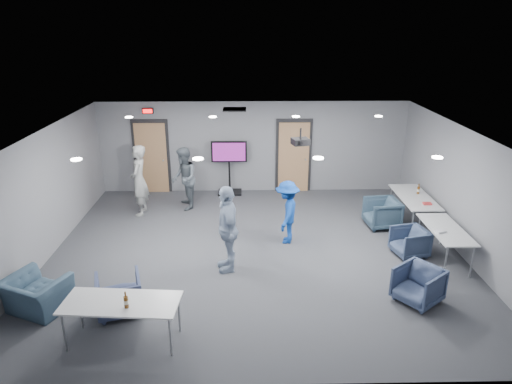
{
  "coord_description": "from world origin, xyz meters",
  "views": [
    {
      "loc": [
        -0.19,
        -9.08,
        4.79
      ],
      "look_at": [
        0.01,
        0.6,
        1.2
      ],
      "focal_mm": 32.0,
      "sensor_mm": 36.0,
      "label": 1
    }
  ],
  "objects_px": {
    "chair_right_b": "(410,242)",
    "bottle_right": "(418,190)",
    "table_right_a": "(414,198)",
    "chair_right_c": "(418,285)",
    "chair_front_a": "(119,294)",
    "table_front_left": "(121,304)",
    "tv_stand": "(229,164)",
    "chair_front_b": "(37,294)",
    "chair_right_a": "(382,213)",
    "person_c": "(227,229)",
    "person_a": "(139,181)",
    "person_d": "(287,212)",
    "projector": "(300,141)",
    "bottle_front": "(126,302)",
    "table_right_b": "(446,231)",
    "person_b": "(184,179)"
  },
  "relations": [
    {
      "from": "chair_right_a",
      "to": "bottle_right",
      "type": "distance_m",
      "value": 1.15
    },
    {
      "from": "table_right_a",
      "to": "projector",
      "type": "height_order",
      "value": "projector"
    },
    {
      "from": "table_front_left",
      "to": "tv_stand",
      "type": "bearing_deg",
      "value": 82.43
    },
    {
      "from": "tv_stand",
      "to": "person_b",
      "type": "bearing_deg",
      "value": -136.34
    },
    {
      "from": "person_d",
      "to": "projector",
      "type": "bearing_deg",
      "value": 94.71
    },
    {
      "from": "projector",
      "to": "chair_right_a",
      "type": "bearing_deg",
      "value": 5.82
    },
    {
      "from": "person_b",
      "to": "person_d",
      "type": "height_order",
      "value": "person_b"
    },
    {
      "from": "chair_right_c",
      "to": "person_c",
      "type": "bearing_deg",
      "value": -147.85
    },
    {
      "from": "chair_right_a",
      "to": "table_right_a",
      "type": "bearing_deg",
      "value": 96.04
    },
    {
      "from": "table_right_a",
      "to": "chair_right_c",
      "type": "bearing_deg",
      "value": 162.35
    },
    {
      "from": "person_b",
      "to": "chair_right_c",
      "type": "bearing_deg",
      "value": 33.16
    },
    {
      "from": "person_c",
      "to": "chair_right_b",
      "type": "relative_size",
      "value": 2.66
    },
    {
      "from": "chair_front_a",
      "to": "chair_front_b",
      "type": "distance_m",
      "value": 1.46
    },
    {
      "from": "person_d",
      "to": "tv_stand",
      "type": "relative_size",
      "value": 0.92
    },
    {
      "from": "person_c",
      "to": "projector",
      "type": "distance_m",
      "value": 2.47
    },
    {
      "from": "person_d",
      "to": "person_c",
      "type": "bearing_deg",
      "value": -34.1
    },
    {
      "from": "person_a",
      "to": "person_d",
      "type": "bearing_deg",
      "value": 65.79
    },
    {
      "from": "chair_right_b",
      "to": "bottle_right",
      "type": "relative_size",
      "value": 2.54
    },
    {
      "from": "chair_front_a",
      "to": "tv_stand",
      "type": "height_order",
      "value": "tv_stand"
    },
    {
      "from": "person_b",
      "to": "chair_right_b",
      "type": "height_order",
      "value": "person_b"
    },
    {
      "from": "person_a",
      "to": "person_c",
      "type": "bearing_deg",
      "value": 39.93
    },
    {
      "from": "chair_front_b",
      "to": "projector",
      "type": "bearing_deg",
      "value": -128.47
    },
    {
      "from": "table_front_left",
      "to": "tv_stand",
      "type": "height_order",
      "value": "tv_stand"
    },
    {
      "from": "person_c",
      "to": "table_front_left",
      "type": "distance_m",
      "value": 2.78
    },
    {
      "from": "person_a",
      "to": "bottle_front",
      "type": "relative_size",
      "value": 6.87
    },
    {
      "from": "bottle_right",
      "to": "table_right_a",
      "type": "bearing_deg",
      "value": -128.09
    },
    {
      "from": "person_a",
      "to": "chair_front_b",
      "type": "relative_size",
      "value": 1.88
    },
    {
      "from": "chair_front_a",
      "to": "table_right_a",
      "type": "height_order",
      "value": "table_right_a"
    },
    {
      "from": "chair_right_c",
      "to": "table_front_left",
      "type": "xyz_separation_m",
      "value": [
        -5.06,
        -1.01,
        0.35
      ]
    },
    {
      "from": "chair_right_a",
      "to": "chair_front_b",
      "type": "height_order",
      "value": "chair_right_a"
    },
    {
      "from": "chair_front_a",
      "to": "table_right_b",
      "type": "distance_m",
      "value": 6.69
    },
    {
      "from": "chair_right_b",
      "to": "table_right_a",
      "type": "distance_m",
      "value": 1.84
    },
    {
      "from": "table_right_b",
      "to": "table_front_left",
      "type": "relative_size",
      "value": 0.89
    },
    {
      "from": "person_a",
      "to": "person_c",
      "type": "height_order",
      "value": "person_a"
    },
    {
      "from": "person_c",
      "to": "chair_right_c",
      "type": "bearing_deg",
      "value": 59.48
    },
    {
      "from": "table_right_a",
      "to": "bottle_right",
      "type": "xyz_separation_m",
      "value": [
        0.14,
        0.18,
        0.14
      ]
    },
    {
      "from": "table_front_left",
      "to": "projector",
      "type": "distance_m",
      "value": 4.98
    },
    {
      "from": "person_a",
      "to": "chair_front_a",
      "type": "height_order",
      "value": "person_a"
    },
    {
      "from": "person_b",
      "to": "table_right_a",
      "type": "bearing_deg",
      "value": 66.0
    },
    {
      "from": "person_d",
      "to": "chair_right_a",
      "type": "distance_m",
      "value": 2.59
    },
    {
      "from": "person_c",
      "to": "table_right_a",
      "type": "xyz_separation_m",
      "value": [
        4.59,
        2.19,
        -0.22
      ]
    },
    {
      "from": "table_right_b",
      "to": "chair_right_c",
      "type": "bearing_deg",
      "value": 144.75
    },
    {
      "from": "chair_front_a",
      "to": "projector",
      "type": "xyz_separation_m",
      "value": [
        3.41,
        2.66,
        2.06
      ]
    },
    {
      "from": "bottle_front",
      "to": "tv_stand",
      "type": "height_order",
      "value": "tv_stand"
    },
    {
      "from": "tv_stand",
      "to": "chair_front_b",
      "type": "bearing_deg",
      "value": -118.54
    },
    {
      "from": "table_front_left",
      "to": "chair_right_a",
      "type": "bearing_deg",
      "value": 43.48
    },
    {
      "from": "projector",
      "to": "chair_right_c",
      "type": "bearing_deg",
      "value": -66.5
    },
    {
      "from": "table_right_a",
      "to": "chair_right_b",
      "type": "bearing_deg",
      "value": 158.86
    },
    {
      "from": "chair_front_b",
      "to": "table_right_b",
      "type": "bearing_deg",
      "value": -144.44
    },
    {
      "from": "table_right_b",
      "to": "bottle_front",
      "type": "height_order",
      "value": "bottle_front"
    }
  ]
}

